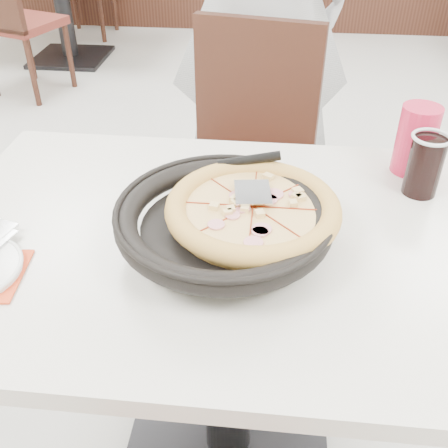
# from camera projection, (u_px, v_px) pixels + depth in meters

# --- Properties ---
(floor) EXTENTS (7.00, 7.00, 0.00)m
(floor) POSITION_uv_depth(u_px,v_px,m) (262.00, 298.00, 1.96)
(floor) COLOR #AAAAA6
(floor) RESTS_ON ground
(main_table) EXTENTS (1.23, 0.85, 0.75)m
(main_table) POSITION_uv_depth(u_px,v_px,m) (229.00, 357.00, 1.26)
(main_table) COLOR silver
(main_table) RESTS_ON floor
(chair_far) EXTENTS (0.50, 0.50, 0.95)m
(chair_far) POSITION_uv_depth(u_px,v_px,m) (239.00, 182.00, 1.72)
(chair_far) COLOR black
(chair_far) RESTS_ON floor
(trivet) EXTENTS (0.12, 0.12, 0.04)m
(trivet) POSITION_uv_depth(u_px,v_px,m) (259.00, 231.00, 1.02)
(trivet) COLOR black
(trivet) RESTS_ON main_table
(pizza_pan) EXTENTS (0.33, 0.33, 0.01)m
(pizza_pan) POSITION_uv_depth(u_px,v_px,m) (224.00, 227.00, 0.99)
(pizza_pan) COLOR black
(pizza_pan) RESTS_ON trivet
(pizza) EXTENTS (0.31, 0.31, 0.02)m
(pizza) POSITION_uv_depth(u_px,v_px,m) (253.00, 216.00, 0.99)
(pizza) COLOR #B38739
(pizza) RESTS_ON pizza_pan
(pizza_server) EXTENTS (0.08, 0.09, 0.00)m
(pizza_server) POSITION_uv_depth(u_px,v_px,m) (253.00, 192.00, 0.99)
(pizza_server) COLOR silver
(pizza_server) RESTS_ON pizza
(cola_glass) EXTENTS (0.08, 0.08, 0.13)m
(cola_glass) POSITION_uv_depth(u_px,v_px,m) (424.00, 167.00, 1.13)
(cola_glass) COLOR black
(cola_glass) RESTS_ON main_table
(red_cup) EXTENTS (0.09, 0.09, 0.16)m
(red_cup) POSITION_uv_depth(u_px,v_px,m) (416.00, 140.00, 1.20)
(red_cup) COLOR #BE1A3B
(red_cup) RESTS_ON main_table
(bg_table_left) EXTENTS (1.20, 0.80, 0.75)m
(bg_table_left) POSITION_uv_depth(u_px,v_px,m) (63.00, 9.00, 3.92)
(bg_table_left) COLOR silver
(bg_table_left) RESTS_ON floor
(bg_chair_left_near) EXTENTS (0.54, 0.54, 0.95)m
(bg_chair_left_near) POSITION_uv_depth(u_px,v_px,m) (22.00, 19.00, 3.32)
(bg_chair_left_near) COLOR black
(bg_chair_left_near) RESTS_ON floor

